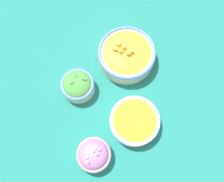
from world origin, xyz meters
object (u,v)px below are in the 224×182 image
(bowl_broccoli, at_px, (78,85))
(bowl_carrots, at_px, (135,121))
(bowl_squash, at_px, (127,54))
(bowl_red_onion, at_px, (94,155))

(bowl_broccoli, bearing_deg, bowl_carrots, -90.17)
(bowl_squash, distance_m, bowl_carrots, 0.23)
(bowl_carrots, height_order, bowl_broccoli, bowl_broccoli)
(bowl_red_onion, xyz_separation_m, bowl_carrots, (0.16, -0.05, 0.00))
(bowl_squash, relative_size, bowl_broccoli, 1.76)
(bowl_red_onion, xyz_separation_m, bowl_broccoli, (0.16, 0.17, 0.00))
(bowl_red_onion, bearing_deg, bowl_squash, 14.81)
(bowl_squash, distance_m, bowl_red_onion, 0.35)
(bowl_carrots, bearing_deg, bowl_squash, 37.94)
(bowl_squash, bearing_deg, bowl_carrots, -142.06)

